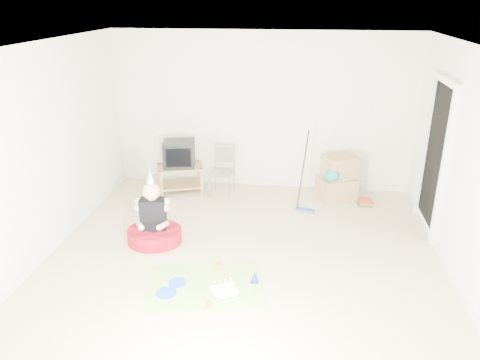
# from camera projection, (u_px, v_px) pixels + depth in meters

# --- Properties ---
(ground) EXTENTS (5.00, 5.00, 0.00)m
(ground) POSITION_uv_depth(u_px,v_px,m) (244.00, 258.00, 5.92)
(ground) COLOR beige
(ground) RESTS_ON ground
(doorway_recess) EXTENTS (0.02, 0.90, 2.05)m
(doorway_recess) POSITION_uv_depth(u_px,v_px,m) (436.00, 159.00, 6.35)
(doorway_recess) COLOR black
(doorway_recess) RESTS_ON ground
(tv_stand) EXTENTS (0.83, 0.67, 0.45)m
(tv_stand) POSITION_uv_depth(u_px,v_px,m) (180.00, 176.00, 7.84)
(tv_stand) COLOR olive
(tv_stand) RESTS_ON ground
(crt_tv) EXTENTS (0.56, 0.49, 0.43)m
(crt_tv) POSITION_uv_depth(u_px,v_px,m) (179.00, 154.00, 7.69)
(crt_tv) COLOR black
(crt_tv) RESTS_ON tv_stand
(folding_chair) EXTENTS (0.41, 0.39, 0.81)m
(folding_chair) POSITION_uv_depth(u_px,v_px,m) (222.00, 172.00, 7.66)
(folding_chair) COLOR #97979C
(folding_chair) RESTS_ON ground
(cardboard_boxes) EXTENTS (0.69, 0.64, 0.73)m
(cardboard_boxes) POSITION_uv_depth(u_px,v_px,m) (338.00, 179.00, 7.51)
(cardboard_boxes) COLOR tan
(cardboard_boxes) RESTS_ON ground
(floor_mop) EXTENTS (0.31, 0.38, 1.19)m
(floor_mop) POSITION_uv_depth(u_px,v_px,m) (306.00, 195.00, 7.11)
(floor_mop) COLOR #2358AF
(floor_mop) RESTS_ON ground
(book_pile) EXTENTS (0.24, 0.30, 0.06)m
(book_pile) POSITION_uv_depth(u_px,v_px,m) (365.00, 202.00, 7.44)
(book_pile) COLOR #22672A
(book_pile) RESTS_ON ground
(seated_woman) EXTENTS (0.81, 0.81, 1.04)m
(seated_woman) POSITION_uv_depth(u_px,v_px,m) (154.00, 227.00, 6.21)
(seated_woman) COLOR maroon
(seated_woman) RESTS_ON ground
(party_mat) EXTENTS (1.50, 1.24, 0.01)m
(party_mat) POSITION_uv_depth(u_px,v_px,m) (205.00, 285.00, 5.36)
(party_mat) COLOR #E5307B
(party_mat) RESTS_ON ground
(birthday_cake) EXTENTS (0.33, 0.32, 0.14)m
(birthday_cake) POSITION_uv_depth(u_px,v_px,m) (224.00, 291.00, 5.19)
(birthday_cake) COLOR white
(birthday_cake) RESTS_ON party_mat
(blue_plate_near) EXTENTS (0.24, 0.24, 0.01)m
(blue_plate_near) POSITION_uv_depth(u_px,v_px,m) (177.00, 282.00, 5.39)
(blue_plate_near) COLOR blue
(blue_plate_near) RESTS_ON party_mat
(blue_plate_far) EXTENTS (0.28, 0.28, 0.01)m
(blue_plate_far) POSITION_uv_depth(u_px,v_px,m) (166.00, 293.00, 5.21)
(blue_plate_far) COLOR blue
(blue_plate_far) RESTS_ON party_mat
(orange_cup_near) EXTENTS (0.09, 0.09, 0.08)m
(orange_cup_near) POSITION_uv_depth(u_px,v_px,m) (219.00, 266.00, 5.65)
(orange_cup_near) COLOR orange
(orange_cup_near) RESTS_ON party_mat
(orange_cup_far) EXTENTS (0.09, 0.09, 0.07)m
(orange_cup_far) POSITION_uv_depth(u_px,v_px,m) (209.00, 304.00, 4.96)
(orange_cup_far) COLOR orange
(orange_cup_far) RESTS_ON party_mat
(blue_party_hat) EXTENTS (0.12, 0.12, 0.15)m
(blue_party_hat) POSITION_uv_depth(u_px,v_px,m) (255.00, 277.00, 5.38)
(blue_party_hat) COLOR #1A36BC
(blue_party_hat) RESTS_ON party_mat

